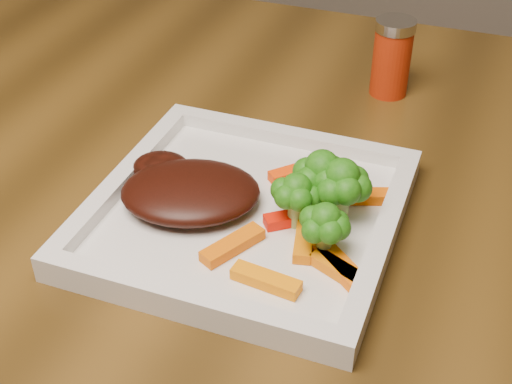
% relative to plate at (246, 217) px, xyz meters
% --- Properties ---
extents(plate, '(0.27, 0.27, 0.01)m').
position_rel_plate_xyz_m(plate, '(0.00, 0.00, 0.00)').
color(plate, white).
rests_on(plate, dining_table).
extents(steak, '(0.15, 0.14, 0.03)m').
position_rel_plate_xyz_m(steak, '(-0.05, -0.01, 0.02)').
color(steak, '#320D07').
rests_on(steak, plate).
extents(broccoli_0, '(0.07, 0.07, 0.07)m').
position_rel_plate_xyz_m(broccoli_0, '(0.06, 0.03, 0.04)').
color(broccoli_0, '#2D5B0F').
rests_on(broccoli_0, plate).
extents(broccoli_1, '(0.07, 0.07, 0.06)m').
position_rel_plate_xyz_m(broccoli_1, '(0.08, 0.02, 0.04)').
color(broccoli_1, '#266010').
rests_on(broccoli_1, plate).
extents(broccoli_2, '(0.05, 0.05, 0.06)m').
position_rel_plate_xyz_m(broccoli_2, '(0.08, -0.03, 0.04)').
color(broccoli_2, '#397012').
rests_on(broccoli_2, plate).
extents(broccoli_3, '(0.06, 0.06, 0.06)m').
position_rel_plate_xyz_m(broccoli_3, '(0.05, -0.00, 0.04)').
color(broccoli_3, '#0F5B0F').
rests_on(broccoli_3, plate).
extents(carrot_0, '(0.06, 0.02, 0.01)m').
position_rel_plate_xyz_m(carrot_0, '(0.05, -0.08, 0.01)').
color(carrot_0, orange).
rests_on(carrot_0, plate).
extents(carrot_1, '(0.06, 0.04, 0.01)m').
position_rel_plate_xyz_m(carrot_1, '(0.10, -0.05, 0.01)').
color(carrot_1, orange).
rests_on(carrot_1, plate).
extents(carrot_2, '(0.04, 0.06, 0.01)m').
position_rel_plate_xyz_m(carrot_2, '(0.01, -0.05, 0.01)').
color(carrot_2, '#E86403').
rests_on(carrot_2, plate).
extents(carrot_3, '(0.06, 0.03, 0.01)m').
position_rel_plate_xyz_m(carrot_3, '(0.10, 0.05, 0.01)').
color(carrot_3, '#E55A03').
rests_on(carrot_3, plate).
extents(carrot_4, '(0.05, 0.05, 0.01)m').
position_rel_plate_xyz_m(carrot_4, '(0.02, 0.07, 0.01)').
color(carrot_4, '#FF3F04').
rests_on(carrot_4, plate).
extents(carrot_5, '(0.03, 0.06, 0.01)m').
position_rel_plate_xyz_m(carrot_5, '(0.06, -0.02, 0.01)').
color(carrot_5, orange).
rests_on(carrot_5, plate).
extents(carrot_6, '(0.05, 0.05, 0.01)m').
position_rel_plate_xyz_m(carrot_6, '(0.05, 0.00, 0.01)').
color(carrot_6, red).
rests_on(carrot_6, plate).
extents(spice_shaker, '(0.06, 0.06, 0.09)m').
position_rel_plate_xyz_m(spice_shaker, '(0.07, 0.29, 0.04)').
color(spice_shaker, '#AC2509').
rests_on(spice_shaker, dining_table).
extents(carrot_7, '(0.06, 0.05, 0.01)m').
position_rel_plate_xyz_m(carrot_7, '(0.10, -0.04, 0.01)').
color(carrot_7, '#FA6804').
rests_on(carrot_7, plate).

